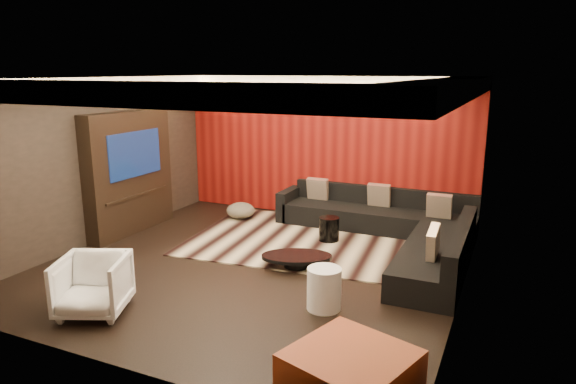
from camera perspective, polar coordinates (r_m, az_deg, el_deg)
The scene contains 26 objects.
floor at distance 7.94m, azimuth -3.80°, elevation -8.18°, with size 6.00×6.00×0.02m, color black.
ceiling at distance 7.38m, azimuth -4.15°, elevation 12.63°, with size 6.00×6.00×0.02m, color silver.
wall_back at distance 10.24m, azimuth 4.06°, elevation 4.91°, with size 6.00×0.02×2.80m, color black.
wall_left at distance 9.33m, azimuth -20.50°, elevation 3.26°, with size 0.02×6.00×2.80m, color black.
wall_right at distance 6.68m, azimuth 19.40°, elevation -0.39°, with size 0.02×6.00×2.80m, color black.
red_feature_wall at distance 10.20m, azimuth 3.99°, elevation 4.88°, with size 5.98×0.05×2.78m, color #6B0C0A.
soffit_back at distance 9.84m, azimuth 3.54°, elevation 12.12°, with size 6.00×0.60×0.22m, color silver.
soffit_front at distance 5.18m, azimuth -18.76°, elevation 10.34°, with size 6.00×0.60×0.22m, color silver.
soffit_left at distance 8.99m, azimuth -19.75°, elevation 11.26°, with size 0.60×4.80×0.22m, color silver.
soffit_right at distance 6.55m, azimuth 17.54°, elevation 10.92°, with size 0.60×4.80×0.22m, color silver.
cove_back at distance 9.53m, azimuth 2.79°, elevation 11.55°, with size 4.80×0.08×0.04m, color #FFD899.
cove_front at distance 5.43m, azimuth -16.22°, elevation 9.67°, with size 4.80×0.08×0.04m, color #FFD899.
cove_left at distance 8.76m, azimuth -18.07°, elevation 10.76°, with size 0.08×4.80×0.04m, color #FFD899.
cove_right at distance 6.60m, azimuth 14.52°, elevation 10.34°, with size 0.08×4.80×0.04m, color #FFD899.
tv_surround at distance 9.70m, azimuth -17.21°, elevation 2.07°, with size 0.30×2.00×2.20m, color black.
tv_screen at distance 9.54m, azimuth -16.63°, elevation 4.06°, with size 0.04×1.30×0.80m, color black.
tv_shelf at distance 9.68m, azimuth -16.34°, elevation -0.32°, with size 0.04×1.60×0.04m, color black.
rug at distance 9.02m, azimuth 2.35°, elevation -5.33°, with size 4.00×3.00×0.02m, color #C7B591.
coffee_table at distance 7.79m, azimuth 0.97°, elevation -7.62°, with size 1.06×1.06×0.18m, color black.
drum_stool at distance 8.93m, azimuth 4.59°, elevation -4.10°, with size 0.35×0.35×0.41m, color black.
striped_pouf at distance 10.28m, azimuth -5.30°, elevation -2.06°, with size 0.56×0.56×0.31m, color #BEB093.
white_side_table at distance 6.48m, azimuth 4.03°, elevation -10.67°, with size 0.43×0.43×0.53m, color white.
orange_ottoman at distance 4.95m, azimuth 6.95°, elevation -19.50°, with size 1.00×1.00×0.44m, color maroon.
armchair at distance 6.75m, azimuth -20.86°, elevation -9.67°, with size 0.77×0.80×0.72m, color white.
sectional_sofa at distance 8.94m, azimuth 11.83°, elevation -4.08°, with size 3.65×3.50×0.75m.
throw_pillows at distance 9.06m, azimuth 10.96°, elevation -1.46°, with size 2.88×2.75×0.50m.
Camera 1 is at (3.52, -6.49, 2.90)m, focal length 32.00 mm.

